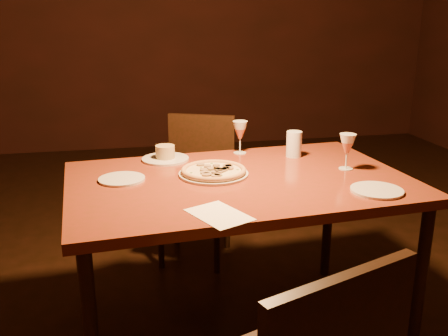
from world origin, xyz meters
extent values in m
plane|color=black|center=(0.00, 0.00, 0.00)|extent=(7.00, 7.00, 0.00)
cube|color=#391512|center=(0.00, 3.50, 1.50)|extent=(6.00, 0.04, 3.00)
cube|color=maroon|center=(-0.25, -0.30, 0.79)|extent=(1.58, 1.09, 0.04)
cylinder|color=black|center=(-0.97, 0.07, 0.38)|extent=(0.05, 0.05, 0.77)
cylinder|color=black|center=(0.48, -0.66, 0.38)|extent=(0.05, 0.05, 0.77)
cylinder|color=black|center=(0.41, 0.18, 0.38)|extent=(0.05, 0.05, 0.77)
cube|color=black|center=(-0.33, 0.56, 0.47)|extent=(0.57, 0.57, 0.04)
cube|color=black|center=(-0.25, 0.74, 0.70)|extent=(0.41, 0.20, 0.42)
cylinder|color=black|center=(-0.56, 0.46, 0.22)|extent=(0.04, 0.04, 0.45)
cylinder|color=black|center=(-0.42, 0.79, 0.22)|extent=(0.04, 0.04, 0.45)
cylinder|color=black|center=(-0.23, 0.33, 0.22)|extent=(0.04, 0.04, 0.45)
cylinder|color=black|center=(-0.10, 0.65, 0.22)|extent=(0.04, 0.04, 0.45)
cylinder|color=silver|center=(-0.35, -0.23, 0.82)|extent=(0.32, 0.32, 0.01)
cylinder|color=#D0B98F|center=(-0.35, -0.23, 0.83)|extent=(0.29, 0.29, 0.01)
torus|color=tan|center=(-0.35, -0.23, 0.83)|extent=(0.30, 0.30, 0.02)
cylinder|color=silver|center=(-0.55, 0.07, 0.82)|extent=(0.24, 0.24, 0.01)
cylinder|color=tan|center=(-0.55, 0.07, 0.85)|extent=(0.10, 0.10, 0.06)
cylinder|color=silver|center=(0.11, 0.00, 0.88)|extent=(0.08, 0.08, 0.13)
cylinder|color=silver|center=(-0.77, -0.22, 0.82)|extent=(0.21, 0.21, 0.01)
cylinder|color=silver|center=(0.27, -0.59, 0.82)|extent=(0.22, 0.22, 0.01)
cube|color=white|center=(-0.42, -0.70, 0.81)|extent=(0.25, 0.28, 0.00)
camera|label=1|loc=(-0.75, -2.37, 1.51)|focal=40.00mm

